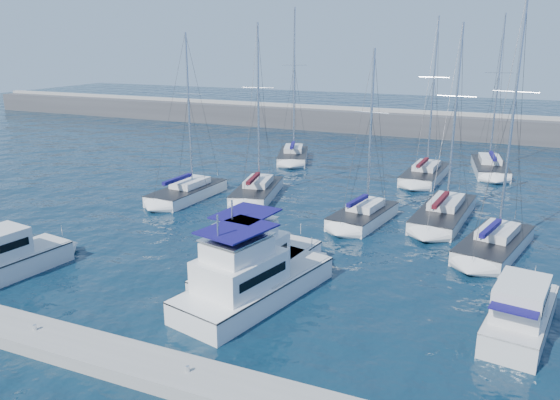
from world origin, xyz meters
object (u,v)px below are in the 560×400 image
at_px(sailboat_back_b, 425,174).
at_px(sailboat_mid_c, 363,216).
at_px(motor_yacht_port_outer, 9,259).
at_px(sailboat_mid_e, 494,244).
at_px(motor_yacht_stbd_inner, 250,282).
at_px(motor_yacht_stbd_outer, 520,315).
at_px(sailboat_back_a, 293,155).
at_px(sailboat_mid_d, 444,213).
at_px(sailboat_back_c, 490,167).
at_px(sailboat_mid_b, 257,191).
at_px(motor_yacht_port_inner, 255,263).
at_px(sailboat_mid_a, 187,192).

bearing_deg(sailboat_back_b, sailboat_mid_c, -94.69).
relative_size(motor_yacht_port_outer, sailboat_mid_e, 0.41).
bearing_deg(sailboat_mid_c, motor_yacht_stbd_inner, -88.33).
bearing_deg(sailboat_back_b, motor_yacht_port_outer, -116.56).
distance_m(motor_yacht_stbd_outer, sailboat_back_a, 38.77).
xyz_separation_m(motor_yacht_port_outer, sailboat_back_b, (18.29, 32.16, -0.42)).
distance_m(sailboat_mid_d, sailboat_back_c, 17.92).
distance_m(sailboat_mid_e, sailboat_back_a, 30.05).
bearing_deg(sailboat_back_a, sailboat_mid_b, -97.92).
bearing_deg(sailboat_mid_b, motor_yacht_port_inner, -76.27).
bearing_deg(sailboat_mid_d, sailboat_mid_a, -167.70).
bearing_deg(motor_yacht_port_outer, sailboat_mid_e, 38.39).
height_order(motor_yacht_port_inner, sailboat_mid_a, sailboat_mid_a).
distance_m(motor_yacht_port_inner, sailboat_mid_b, 17.24).
bearing_deg(sailboat_mid_c, sailboat_mid_b, 172.54).
bearing_deg(sailboat_mid_e, sailboat_back_a, 150.60).
bearing_deg(motor_yacht_port_outer, sailboat_back_a, 92.78).
distance_m(motor_yacht_port_inner, motor_yacht_stbd_outer, 13.55).
relative_size(sailboat_mid_d, sailboat_back_a, 0.87).
xyz_separation_m(motor_yacht_stbd_outer, sailboat_back_a, (-23.72, 30.66, -0.39)).
bearing_deg(motor_yacht_stbd_outer, motor_yacht_port_inner, -172.21).
bearing_deg(motor_yacht_stbd_outer, sailboat_back_a, 136.32).
bearing_deg(motor_yacht_stbd_inner, sailboat_back_c, 88.70).
height_order(sailboat_back_a, sailboat_back_b, sailboat_back_a).
xyz_separation_m(sailboat_mid_a, sailboat_mid_d, (20.86, 2.74, -0.01)).
height_order(sailboat_mid_d, sailboat_back_c, sailboat_back_c).
height_order(sailboat_mid_b, sailboat_mid_d, sailboat_mid_b).
bearing_deg(sailboat_mid_d, sailboat_back_c, 87.69).
bearing_deg(motor_yacht_stbd_outer, sailboat_mid_a, 162.27).
relative_size(motor_yacht_stbd_inner, sailboat_mid_b, 0.68).
bearing_deg(sailboat_mid_a, sailboat_mid_d, 11.09).
xyz_separation_m(motor_yacht_stbd_inner, sailboat_back_b, (3.98, 29.79, -0.61)).
relative_size(sailboat_mid_c, sailboat_mid_d, 0.88).
bearing_deg(sailboat_mid_c, sailboat_mid_a, -171.92).
height_order(motor_yacht_stbd_inner, sailboat_mid_a, sailboat_mid_a).
distance_m(motor_yacht_port_outer, sailboat_mid_e, 29.48).
bearing_deg(sailboat_mid_b, sailboat_mid_a, -164.30).
bearing_deg(sailboat_mid_d, sailboat_back_b, 110.47).
bearing_deg(sailboat_back_a, sailboat_mid_d, -57.52).
height_order(motor_yacht_port_outer, sailboat_back_b, sailboat_back_b).
distance_m(sailboat_mid_d, sailboat_mid_e, 6.61).
xyz_separation_m(motor_yacht_port_inner, sailboat_mid_e, (11.98, 10.16, -0.59)).
relative_size(sailboat_mid_a, sailboat_mid_c, 1.09).
distance_m(motor_yacht_port_outer, motor_yacht_port_inner, 14.28).
xyz_separation_m(motor_yacht_port_outer, sailboat_back_a, (3.32, 35.14, -0.39)).
xyz_separation_m(motor_yacht_port_inner, sailboat_mid_c, (2.76, 12.51, -0.62)).
relative_size(motor_yacht_port_inner, sailboat_back_a, 0.55).
distance_m(motor_yacht_port_outer, sailboat_back_a, 35.30).
distance_m(sailboat_mid_b, sailboat_back_c, 25.15).
bearing_deg(sailboat_mid_e, sailboat_mid_d, 138.57).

